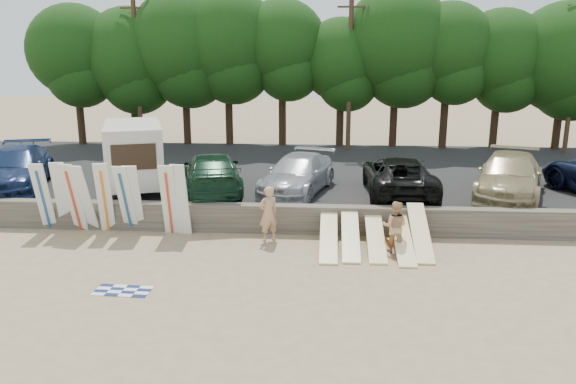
# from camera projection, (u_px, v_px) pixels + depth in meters

# --- Properties ---
(ground) EXTENTS (120.00, 120.00, 0.00)m
(ground) POSITION_uv_depth(u_px,v_px,m) (296.00, 264.00, 16.91)
(ground) COLOR tan
(ground) RESTS_ON ground
(seawall) EXTENTS (44.00, 0.50, 1.00)m
(seawall) POSITION_uv_depth(u_px,v_px,m) (301.00, 219.00, 19.69)
(seawall) COLOR #6B6356
(seawall) RESTS_ON ground
(parking_lot) EXTENTS (44.00, 14.50, 0.70)m
(parking_lot) POSITION_uv_depth(u_px,v_px,m) (309.00, 176.00, 26.97)
(parking_lot) COLOR #282828
(parking_lot) RESTS_ON ground
(treeline) EXTENTS (33.80, 6.52, 9.12)m
(treeline) POSITION_uv_depth(u_px,v_px,m) (309.00, 49.00, 32.28)
(treeline) COLOR #382616
(treeline) RESTS_ON parking_lot
(utility_poles) EXTENTS (25.80, 0.26, 9.00)m
(utility_poles) POSITION_uv_depth(u_px,v_px,m) (350.00, 65.00, 30.89)
(utility_poles) COLOR #473321
(utility_poles) RESTS_ON parking_lot
(box_trailer) EXTENTS (3.47, 4.73, 2.72)m
(box_trailer) POSITION_uv_depth(u_px,v_px,m) (134.00, 153.00, 22.57)
(box_trailer) COLOR beige
(box_trailer) RESTS_ON parking_lot
(car_0) EXTENTS (3.97, 6.24, 1.68)m
(car_0) POSITION_uv_depth(u_px,v_px,m) (15.00, 168.00, 23.04)
(car_0) COLOR navy
(car_0) RESTS_ON parking_lot
(car_1) EXTENTS (3.46, 5.80, 1.58)m
(car_1) POSITION_uv_depth(u_px,v_px,m) (212.00, 173.00, 22.40)
(car_1) COLOR #11301D
(car_1) RESTS_ON parking_lot
(car_2) EXTENTS (3.33, 5.47, 1.48)m
(car_2) POSITION_uv_depth(u_px,v_px,m) (298.00, 174.00, 22.39)
(car_2) COLOR #A1A1A6
(car_2) RESTS_ON parking_lot
(car_3) EXTENTS (2.62, 5.51, 1.52)m
(car_3) POSITION_uv_depth(u_px,v_px,m) (399.00, 176.00, 22.08)
(car_3) COLOR black
(car_3) RESTS_ON parking_lot
(car_4) EXTENTS (4.09, 6.10, 1.64)m
(car_4) POSITION_uv_depth(u_px,v_px,m) (509.00, 176.00, 21.73)
(car_4) COLOR tan
(car_4) RESTS_ON parking_lot
(surfboard_upright_0) EXTENTS (0.54, 0.77, 2.52)m
(surfboard_upright_0) POSITION_uv_depth(u_px,v_px,m) (43.00, 197.00, 19.64)
(surfboard_upright_0) COLOR white
(surfboard_upright_0) RESTS_ON ground
(surfboard_upright_1) EXTENTS (0.58, 0.71, 2.54)m
(surfboard_upright_1) POSITION_uv_depth(u_px,v_px,m) (62.00, 196.00, 19.72)
(surfboard_upright_1) COLOR white
(surfboard_upright_1) RESTS_ON ground
(surfboard_upright_2) EXTENTS (0.58, 0.78, 2.53)m
(surfboard_upright_2) POSITION_uv_depth(u_px,v_px,m) (74.00, 198.00, 19.55)
(surfboard_upright_2) COLOR white
(surfboard_upright_2) RESTS_ON ground
(surfboard_upright_3) EXTENTS (0.63, 0.92, 2.49)m
(surfboard_upright_3) POSITION_uv_depth(u_px,v_px,m) (84.00, 199.00, 19.50)
(surfboard_upright_3) COLOR white
(surfboard_upright_3) RESTS_ON ground
(surfboard_upright_4) EXTENTS (0.59, 0.70, 2.55)m
(surfboard_upright_4) POSITION_uv_depth(u_px,v_px,m) (105.00, 198.00, 19.51)
(surfboard_upright_4) COLOR white
(surfboard_upright_4) RESTS_ON ground
(surfboard_upright_5) EXTENTS (0.58, 0.87, 2.50)m
(surfboard_upright_5) POSITION_uv_depth(u_px,v_px,m) (134.00, 199.00, 19.44)
(surfboard_upright_5) COLOR white
(surfboard_upright_5) RESTS_ON ground
(surfboard_upright_6) EXTENTS (0.54, 0.88, 2.49)m
(surfboard_upright_6) POSITION_uv_depth(u_px,v_px,m) (126.00, 199.00, 19.42)
(surfboard_upright_6) COLOR white
(surfboard_upright_6) RESTS_ON ground
(surfboard_upright_7) EXTENTS (0.53, 0.68, 2.54)m
(surfboard_upright_7) POSITION_uv_depth(u_px,v_px,m) (169.00, 200.00, 19.22)
(surfboard_upright_7) COLOR white
(surfboard_upright_7) RESTS_ON ground
(surfboard_upright_8) EXTENTS (0.56, 0.58, 2.57)m
(surfboard_upright_8) POSITION_uv_depth(u_px,v_px,m) (181.00, 200.00, 19.19)
(surfboard_upright_8) COLOR white
(surfboard_upright_8) RESTS_ON ground
(surfboard_low_0) EXTENTS (0.56, 2.91, 0.86)m
(surfboard_low_0) POSITION_uv_depth(u_px,v_px,m) (329.00, 236.00, 18.10)
(surfboard_low_0) COLOR #FFEBA0
(surfboard_low_0) RESTS_ON ground
(surfboard_low_1) EXTENTS (0.56, 2.88, 0.96)m
(surfboard_low_1) POSITION_uv_depth(u_px,v_px,m) (350.00, 234.00, 18.16)
(surfboard_low_1) COLOR #FFEBA0
(surfboard_low_1) RESTS_ON ground
(surfboard_low_2) EXTENTS (0.56, 2.92, 0.83)m
(surfboard_low_2) POSITION_uv_depth(u_px,v_px,m) (375.00, 236.00, 18.12)
(surfboard_low_2) COLOR #FFEBA0
(surfboard_low_2) RESTS_ON ground
(surfboard_low_3) EXTENTS (0.56, 2.92, 0.82)m
(surfboard_low_3) POSITION_uv_depth(u_px,v_px,m) (403.00, 239.00, 17.86)
(surfboard_low_3) COLOR #FFEBA0
(surfboard_low_3) RESTS_ON ground
(surfboard_low_4) EXTENTS (0.56, 2.81, 1.18)m
(surfboard_low_4) POSITION_uv_depth(u_px,v_px,m) (420.00, 232.00, 18.02)
(surfboard_low_4) COLOR #FFEBA0
(surfboard_low_4) RESTS_ON ground
(beachgoer_a) EXTENTS (0.83, 0.76, 1.90)m
(beachgoer_a) POSITION_uv_depth(u_px,v_px,m) (268.00, 214.00, 18.73)
(beachgoer_a) COLOR tan
(beachgoer_a) RESTS_ON ground
(beachgoer_b) EXTENTS (0.93, 0.80, 1.66)m
(beachgoer_b) POSITION_uv_depth(u_px,v_px,m) (395.00, 227.00, 17.79)
(beachgoer_b) COLOR tan
(beachgoer_b) RESTS_ON ground
(cooler) EXTENTS (0.46, 0.41, 0.32)m
(cooler) POSITION_uv_depth(u_px,v_px,m) (329.00, 237.00, 18.90)
(cooler) COLOR #278F46
(cooler) RESTS_ON ground
(gear_bag) EXTENTS (0.33, 0.29, 0.22)m
(gear_bag) POSITION_uv_depth(u_px,v_px,m) (392.00, 242.00, 18.51)
(gear_bag) COLOR orange
(gear_bag) RESTS_ON ground
(beach_towel) EXTENTS (1.56, 1.56, 0.00)m
(beach_towel) POSITION_uv_depth(u_px,v_px,m) (123.00, 291.00, 15.04)
(beach_towel) COLOR white
(beach_towel) RESTS_ON ground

